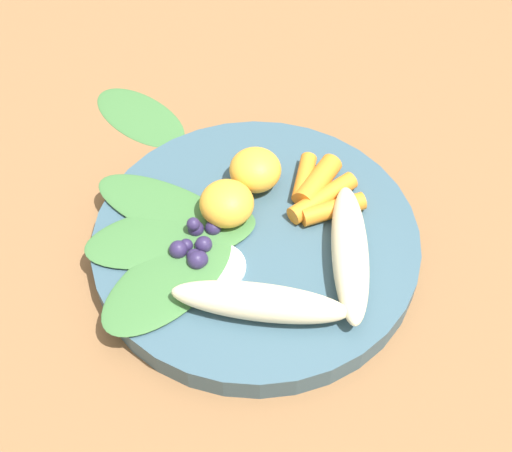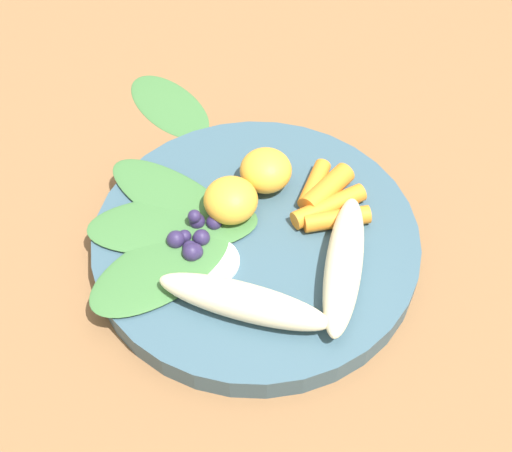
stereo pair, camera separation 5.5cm
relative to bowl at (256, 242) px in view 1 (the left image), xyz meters
The scene contains 16 objects.
ground_plane 0.01m from the bowl, ahead, with size 2.40×2.40×0.00m, color brown.
bowl is the anchor object (origin of this frame).
banana_peeled_left 0.08m from the bowl, 123.44° to the left, with size 0.13×0.03×0.03m, color beige.
banana_peeled_right 0.08m from the bowl, 57.01° to the left, with size 0.13×0.03×0.03m, color beige.
orange_segment_near 0.04m from the bowl, 72.41° to the right, with size 0.04×0.04×0.03m, color #F4A833.
orange_segment_far 0.06m from the bowl, 124.25° to the right, with size 0.04×0.04×0.03m, color #F4A833.
carrot_front 0.07m from the bowl, 162.47° to the left, with size 0.01×0.01×0.05m, color orange.
carrot_mid_left 0.07m from the bowl, behind, with size 0.02×0.02×0.06m, color orange.
carrot_mid_right 0.07m from the bowl, behind, with size 0.02×0.02×0.05m, color orange.
carrot_rear 0.07m from the bowl, 161.79° to the right, with size 0.01×0.01×0.05m, color orange.
blueberry_pile 0.05m from the bowl, 13.79° to the right, with size 0.05×0.04×0.02m.
coconut_shred_patch 0.05m from the bowl, 13.33° to the left, with size 0.04×0.04×0.00m, color white.
kale_leaf_left 0.08m from the bowl, 53.11° to the right, with size 0.14×0.05×0.01m, color #3D7038.
kale_leaf_right 0.07m from the bowl, 32.17° to the right, with size 0.14×0.06×0.01m, color #3D7038.
kale_leaf_rear 0.08m from the bowl, ahead, with size 0.12×0.06×0.01m, color #3D7038.
kale_leaf_stray 0.20m from the bowl, 89.23° to the right, with size 0.11×0.05×0.01m, color #3D7038.
Camera 1 is at (0.20, 0.28, 0.46)m, focal length 49.14 mm.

